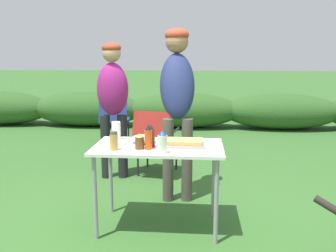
% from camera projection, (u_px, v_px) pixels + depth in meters
% --- Properties ---
extents(ground_plane, '(60.00, 60.00, 0.00)m').
position_uv_depth(ground_plane, '(159.00, 226.00, 3.34)').
color(ground_plane, '#336028').
extents(shrub_hedge, '(14.40, 0.90, 0.72)m').
position_uv_depth(shrub_hedge, '(183.00, 110.00, 7.72)').
color(shrub_hedge, '#2D5623').
rests_on(shrub_hedge, ground).
extents(folding_table, '(1.10, 0.64, 0.74)m').
position_uv_depth(folding_table, '(158.00, 154.00, 3.21)').
color(folding_table, silver).
rests_on(folding_table, ground).
extents(food_tray, '(0.41, 0.23, 0.06)m').
position_uv_depth(food_tray, '(181.00, 143.00, 3.18)').
color(food_tray, '#9E9EA3').
rests_on(food_tray, folding_table).
extents(plate_stack, '(0.21, 0.21, 0.02)m').
position_uv_depth(plate_stack, '(114.00, 143.00, 3.24)').
color(plate_stack, white).
rests_on(plate_stack, folding_table).
extents(mixing_bowl, '(0.22, 0.22, 0.07)m').
position_uv_depth(mixing_bowl, '(143.00, 139.00, 3.29)').
color(mixing_bowl, silver).
rests_on(mixing_bowl, folding_table).
extents(paper_cup_stack, '(0.08, 0.08, 0.17)m').
position_uv_depth(paper_cup_stack, '(116.00, 131.00, 3.38)').
color(paper_cup_stack, white).
rests_on(paper_cup_stack, folding_table).
extents(beer_bottle, '(0.08, 0.08, 0.13)m').
position_uv_depth(beer_bottle, '(139.00, 142.00, 3.07)').
color(beer_bottle, brown).
rests_on(beer_bottle, folding_table).
extents(hot_sauce_bottle, '(0.06, 0.06, 0.21)m').
position_uv_depth(hot_sauce_bottle, '(148.00, 138.00, 3.06)').
color(hot_sauce_bottle, '#CC4214').
rests_on(hot_sauce_bottle, folding_table).
extents(mayo_bottle, '(0.08, 0.08, 0.18)m').
position_uv_depth(mayo_bottle, '(162.00, 142.00, 2.94)').
color(mayo_bottle, silver).
rests_on(mayo_bottle, folding_table).
extents(spice_jar, '(0.07, 0.07, 0.16)m').
position_uv_depth(spice_jar, '(114.00, 141.00, 3.03)').
color(spice_jar, '#B2893D').
rests_on(spice_jar, folding_table).
extents(bbq_sauce_bottle, '(0.07, 0.07, 0.19)m').
position_uv_depth(bbq_sauce_bottle, '(151.00, 136.00, 3.14)').
color(bbq_sauce_bottle, '#562314').
rests_on(bbq_sauce_bottle, folding_table).
extents(standing_person_in_dark_puffer, '(0.41, 0.54, 1.77)m').
position_uv_depth(standing_person_in_dark_puffer, '(177.00, 91.00, 3.84)').
color(standing_person_in_dark_puffer, '#4C473D').
rests_on(standing_person_in_dark_puffer, ground).
extents(standing_person_in_olive_jacket, '(0.41, 0.32, 1.64)m').
position_uv_depth(standing_person_in_olive_jacket, '(113.00, 96.00, 4.47)').
color(standing_person_in_olive_jacket, black).
rests_on(standing_person_in_olive_jacket, ground).
extents(camp_chair_green_behind_table, '(0.56, 0.66, 0.83)m').
position_uv_depth(camp_chair_green_behind_table, '(155.00, 139.00, 4.64)').
color(camp_chair_green_behind_table, maroon).
rests_on(camp_chair_green_behind_table, ground).
extents(camp_chair_near_hedge, '(0.52, 0.63, 0.83)m').
position_uv_depth(camp_chair_near_hedge, '(115.00, 116.00, 6.30)').
color(camp_chair_near_hedge, navy).
rests_on(camp_chair_near_hedge, ground).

